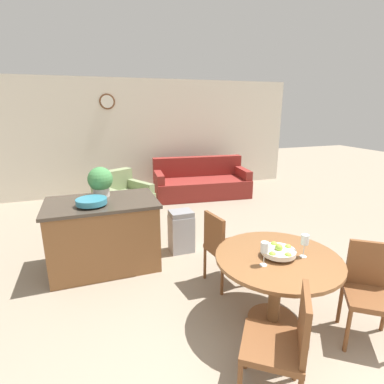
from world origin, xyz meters
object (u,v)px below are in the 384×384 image
couch (201,183)px  dining_chair_near_left (283,341)px  dining_chair_near_right (370,288)px  wine_glass_left (265,248)px  wine_glass_right (305,241)px  fruit_bowl (278,251)px  trash_bin (181,231)px  kitchen_island (104,234)px  potted_plant (100,181)px  dining_table (277,272)px  teal_bowl (91,201)px  dining_chair_far_side (222,245)px  armchair (123,199)px

couch → dining_chair_near_left: bearing=-98.4°
dining_chair_near_right → wine_glass_left: 1.04m
dining_chair_near_right → wine_glass_right: wine_glass_right is taller
fruit_bowl → couch: (0.92, 4.36, -0.48)m
wine_glass_right → trash_bin: (-0.61, 1.85, -0.58)m
kitchen_island → potted_plant: bearing=85.1°
dining_table → kitchen_island: size_ratio=0.84×
teal_bowl → trash_bin: teal_bowl is taller
wine_glass_left → dining_chair_near_left: bearing=-109.0°
fruit_bowl → teal_bowl: 2.22m
fruit_bowl → couch: couch is taller
dining_chair_near_right → dining_table: bearing=5.0°
dining_chair_far_side → wine_glass_left: (-0.02, -0.88, 0.38)m
wine_glass_right → potted_plant: potted_plant is taller
teal_bowl → fruit_bowl: bearing=-44.0°
wine_glass_left → couch: 4.63m
wine_glass_left → trash_bin: size_ratio=0.36×
wine_glass_left → kitchen_island: (-1.26, 1.78, -0.43)m
dining_table → wine_glass_left: bearing=-157.5°
dining_chair_near_left → trash_bin: (0.03, 2.47, -0.20)m
wine_glass_left → wine_glass_right: bearing=1.5°
dining_chair_near_left → dining_chair_near_right: size_ratio=1.00×
dining_chair_near_left → fruit_bowl: bearing=5.2°
couch → armchair: couch is taller
fruit_bowl → potted_plant: 2.43m
dining_chair_near_right → dining_chair_far_side: same height
dining_chair_far_side → teal_bowl: size_ratio=2.46×
kitchen_island → armchair: 2.15m
potted_plant → wine_glass_right: bearing=-50.0°
dining_chair_far_side → wine_glass_right: wine_glass_right is taller
fruit_bowl → armchair: (-1.00, 3.78, -0.50)m
dining_chair_near_right → dining_chair_near_left: bearing=50.0°
dining_chair_near_left → potted_plant: potted_plant is taller
dining_chair_near_left → dining_chair_near_right: bearing=-40.0°
dining_chair_near_left → potted_plant: 2.88m
dining_chair_near_left → teal_bowl: size_ratio=2.46×
trash_bin → armchair: bearing=106.8°
dining_chair_near_right → kitchen_island: kitchen_island is taller
trash_bin → dining_table: bearing=-77.6°
dining_chair_near_left → kitchen_island: bearing=60.0°
wine_glass_right → potted_plant: (-1.67, 1.99, 0.24)m
wine_glass_left → dining_chair_near_right: bearing=-20.2°
kitchen_island → teal_bowl: bearing=-126.2°
potted_plant → dining_table: bearing=-52.8°
fruit_bowl → trash_bin: (-0.39, 1.77, -0.47)m
dining_table → dining_chair_far_side: size_ratio=1.30×
wine_glass_right → teal_bowl: size_ratio=0.61×
dining_chair_far_side → teal_bowl: bearing=-126.7°
couch → armchair: (-1.91, -0.58, -0.02)m
dining_chair_far_side → fruit_bowl: dining_chair_far_side is taller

